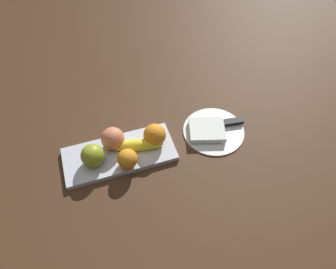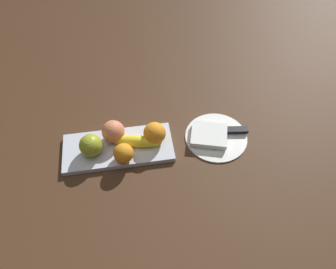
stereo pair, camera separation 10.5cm
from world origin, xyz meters
name	(u,v)px [view 1 (the left image)]	position (x,y,z in m)	size (l,w,h in m)	color
ground_plane	(135,158)	(0.00, 0.00, 0.00)	(2.40, 2.40, 0.00)	#452C1A
fruit_tray	(119,154)	(0.04, -0.02, 0.01)	(0.35, 0.15, 0.02)	silver
apple	(93,156)	(0.12, -0.01, 0.05)	(0.07, 0.07, 0.07)	#94A028
banana	(137,145)	(-0.01, -0.02, 0.04)	(0.17, 0.04, 0.04)	yellow
orange_near_apple	(155,135)	(-0.08, -0.03, 0.05)	(0.07, 0.07, 0.07)	orange
orange_near_banana	(127,159)	(0.03, 0.03, 0.05)	(0.06, 0.06, 0.06)	orange
peach	(113,139)	(0.05, -0.05, 0.06)	(0.07, 0.07, 0.07)	#D97957
dinner_plate	(214,131)	(-0.28, -0.02, 0.00)	(0.21, 0.21, 0.01)	white
folded_napkin	(207,130)	(-0.26, -0.02, 0.02)	(0.12, 0.10, 0.02)	white
knife	(226,123)	(-0.33, -0.03, 0.01)	(0.18, 0.04, 0.01)	silver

